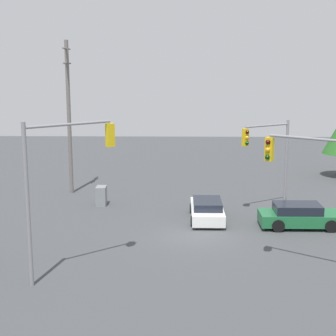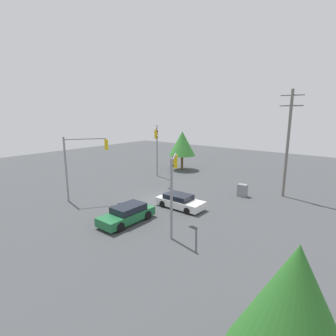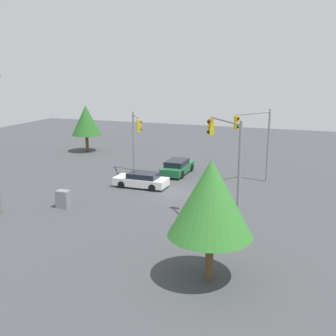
{
  "view_description": "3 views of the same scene",
  "coord_description": "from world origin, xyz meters",
  "px_view_note": "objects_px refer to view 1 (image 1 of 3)",
  "views": [
    {
      "loc": [
        26.96,
        -0.94,
        9.19
      ],
      "look_at": [
        -1.7,
        -1.59,
        3.45
      ],
      "focal_mm": 55.0,
      "sensor_mm": 36.0,
      "label": 1
    },
    {
      "loc": [
        -16.65,
        19.38,
        8.72
      ],
      "look_at": [
        0.86,
        -2.37,
        2.72
      ],
      "focal_mm": 28.0,
      "sensor_mm": 36.0,
      "label": 2
    },
    {
      "loc": [
        10.98,
        -30.63,
        9.89
      ],
      "look_at": [
        0.75,
        -3.06,
        2.83
      ],
      "focal_mm": 45.0,
      "sensor_mm": 36.0,
      "label": 3
    }
  ],
  "objects_px": {
    "traffic_signal_main": "(61,171)",
    "traffic_signal_cross": "(320,181)",
    "sedan_green": "(300,216)",
    "electrical_cabinet": "(101,196)",
    "sedan_white": "(207,210)",
    "traffic_signal_aux": "(270,149)"
  },
  "relations": [
    {
      "from": "electrical_cabinet",
      "to": "traffic_signal_cross",
      "type": "bearing_deg",
      "value": 43.05
    },
    {
      "from": "sedan_white",
      "to": "electrical_cabinet",
      "type": "xyz_separation_m",
      "value": [
        -3.12,
        -6.88,
        0.03
      ]
    },
    {
      "from": "sedan_white",
      "to": "traffic_signal_cross",
      "type": "bearing_deg",
      "value": -64.29
    },
    {
      "from": "sedan_white",
      "to": "electrical_cabinet",
      "type": "distance_m",
      "value": 7.56
    },
    {
      "from": "sedan_white",
      "to": "electrical_cabinet",
      "type": "height_order",
      "value": "electrical_cabinet"
    },
    {
      "from": "sedan_green",
      "to": "traffic_signal_cross",
      "type": "distance_m",
      "value": 8.35
    },
    {
      "from": "traffic_signal_aux",
      "to": "electrical_cabinet",
      "type": "relative_size",
      "value": 4.49
    },
    {
      "from": "sedan_green",
      "to": "traffic_signal_aux",
      "type": "xyz_separation_m",
      "value": [
        -3.7,
        -1.24,
        3.26
      ]
    },
    {
      "from": "sedan_white",
      "to": "traffic_signal_aux",
      "type": "height_order",
      "value": "traffic_signal_aux"
    },
    {
      "from": "sedan_white",
      "to": "electrical_cabinet",
      "type": "relative_size",
      "value": 3.52
    },
    {
      "from": "traffic_signal_main",
      "to": "traffic_signal_cross",
      "type": "bearing_deg",
      "value": -39.47
    },
    {
      "from": "sedan_white",
      "to": "traffic_signal_cross",
      "type": "xyz_separation_m",
      "value": [
        8.77,
        4.22,
        3.79
      ]
    },
    {
      "from": "sedan_white",
      "to": "electrical_cabinet",
      "type": "bearing_deg",
      "value": 155.64
    },
    {
      "from": "sedan_green",
      "to": "traffic_signal_main",
      "type": "bearing_deg",
      "value": -58.58
    },
    {
      "from": "traffic_signal_main",
      "to": "traffic_signal_aux",
      "type": "relative_size",
      "value": 1.22
    },
    {
      "from": "sedan_green",
      "to": "traffic_signal_cross",
      "type": "relative_size",
      "value": 0.74
    },
    {
      "from": "traffic_signal_cross",
      "to": "traffic_signal_aux",
      "type": "bearing_deg",
      "value": -54.71
    },
    {
      "from": "traffic_signal_main",
      "to": "sedan_white",
      "type": "bearing_deg",
      "value": 13.17
    },
    {
      "from": "traffic_signal_main",
      "to": "electrical_cabinet",
      "type": "bearing_deg",
      "value": 51.6
    },
    {
      "from": "traffic_signal_main",
      "to": "electrical_cabinet",
      "type": "distance_m",
      "value": 12.53
    },
    {
      "from": "sedan_green",
      "to": "traffic_signal_main",
      "type": "distance_m",
      "value": 14.66
    },
    {
      "from": "sedan_green",
      "to": "electrical_cabinet",
      "type": "relative_size",
      "value": 3.72
    }
  ]
}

